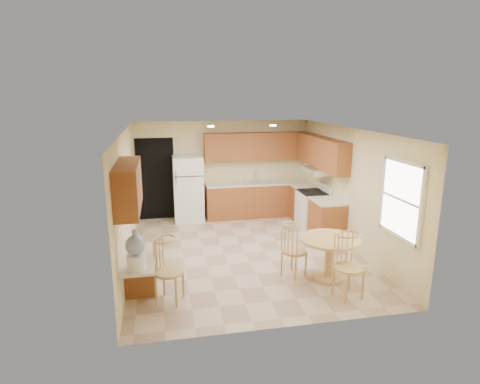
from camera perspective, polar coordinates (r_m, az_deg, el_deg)
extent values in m
plane|color=#C3A98D|center=(8.32, 0.64, -8.63)|extent=(5.50, 5.50, 0.00)
cube|color=white|center=(7.72, 0.69, 8.79)|extent=(4.50, 5.50, 0.02)
cube|color=beige|center=(10.57, -2.43, 3.31)|extent=(4.50, 0.02, 2.50)
cube|color=beige|center=(5.39, 6.78, -7.24)|extent=(4.50, 0.02, 2.50)
cube|color=beige|center=(7.79, -15.75, -1.03)|extent=(0.02, 5.50, 2.50)
cube|color=beige|center=(8.66, 15.39, 0.47)|extent=(0.02, 5.50, 2.50)
cube|color=black|center=(10.47, -11.91, 1.81)|extent=(0.90, 0.02, 2.10)
cube|color=#975226|center=(10.63, 2.53, -1.14)|extent=(2.75, 0.60, 0.87)
cube|color=beige|center=(10.52, 2.56, 1.26)|extent=(2.75, 0.63, 0.04)
cube|color=#975226|center=(10.39, 9.09, -1.65)|extent=(0.60, 0.59, 0.87)
cube|color=beige|center=(10.28, 9.18, 0.79)|extent=(0.63, 0.59, 0.04)
cube|color=#975226|center=(9.10, 12.25, -4.04)|extent=(0.60, 0.80, 0.87)
cube|color=beige|center=(8.97, 12.40, -1.27)|extent=(0.63, 0.80, 0.04)
cube|color=#975226|center=(10.49, 2.44, 6.54)|extent=(2.75, 0.33, 0.70)
cube|color=#975226|center=(9.57, 11.51, 5.58)|extent=(0.33, 2.42, 0.70)
cube|color=#975226|center=(6.09, -15.63, 0.72)|extent=(0.33, 1.40, 0.70)
cube|color=silver|center=(10.51, 2.43, 1.37)|extent=(0.78, 0.44, 0.01)
cube|color=silver|center=(9.58, 10.98, 3.00)|extent=(0.50, 0.76, 0.14)
cube|color=#975226|center=(6.82, -13.92, -11.00)|extent=(0.48, 0.42, 0.72)
cube|color=beige|center=(6.32, -14.26, -9.21)|extent=(0.50, 1.20, 0.04)
cube|color=white|center=(7.04, 22.03, -0.98)|extent=(0.05, 1.00, 1.20)
cube|color=white|center=(6.91, 22.42, 3.99)|extent=(0.05, 1.10, 0.06)
cube|color=white|center=(7.21, 21.52, -5.75)|extent=(0.05, 1.10, 0.06)
cube|color=white|center=(6.62, 24.43, -2.12)|extent=(0.05, 0.06, 1.28)
cube|color=white|center=(7.47, 19.78, 0.03)|extent=(0.05, 0.06, 1.28)
cylinder|color=white|center=(8.81, -4.18, 9.29)|extent=(0.14, 0.14, 0.02)
cylinder|color=white|center=(9.10, 4.73, 9.42)|extent=(0.14, 0.14, 0.02)
cube|color=white|center=(10.21, -7.37, 0.43)|extent=(0.73, 0.68, 1.66)
cube|color=black|center=(9.79, -7.29, 2.20)|extent=(0.72, 0.01, 0.02)
cube|color=silver|center=(9.79, -9.06, 1.55)|extent=(0.03, 0.03, 0.18)
cube|color=silver|center=(9.75, -9.11, 2.67)|extent=(0.03, 0.03, 0.14)
cube|color=white|center=(9.77, 10.29, -2.61)|extent=(0.65, 0.76, 0.90)
cube|color=black|center=(9.65, 10.40, -0.02)|extent=(0.64, 0.75, 0.02)
cube|color=white|center=(9.74, 11.96, 0.60)|extent=(0.06, 0.76, 0.18)
cylinder|color=tan|center=(7.38, 12.37, -11.77)|extent=(0.55, 0.55, 0.06)
cylinder|color=tan|center=(7.24, 12.51, -9.33)|extent=(0.14, 0.14, 0.68)
cylinder|color=tan|center=(7.10, 12.66, -6.57)|extent=(1.03, 1.03, 0.04)
cylinder|color=tan|center=(7.23, 7.70, -8.39)|extent=(0.43, 0.43, 0.04)
cylinder|color=tan|center=(7.40, 6.12, -9.71)|extent=(0.04, 0.04, 0.46)
cylinder|color=tan|center=(7.50, 8.39, -9.48)|extent=(0.04, 0.04, 0.46)
cylinder|color=tan|center=(7.14, 6.86, -10.66)|extent=(0.04, 0.04, 0.46)
cylinder|color=tan|center=(7.23, 9.21, -10.40)|extent=(0.04, 0.04, 0.46)
cylinder|color=tan|center=(6.67, 15.22, -10.40)|extent=(0.46, 0.46, 0.04)
cylinder|color=tan|center=(6.84, 13.21, -11.92)|extent=(0.04, 0.04, 0.49)
cylinder|color=tan|center=(6.98, 15.72, -11.56)|extent=(0.04, 0.04, 0.49)
cylinder|color=tan|center=(6.58, 14.41, -13.10)|extent=(0.04, 0.04, 0.49)
cylinder|color=tan|center=(6.72, 17.00, -12.68)|extent=(0.04, 0.04, 0.49)
cylinder|color=tan|center=(6.42, -10.03, -11.18)|extent=(0.45, 0.45, 0.04)
cylinder|color=tan|center=(6.67, -11.41, -12.56)|extent=(0.04, 0.04, 0.49)
cylinder|color=tan|center=(6.67, -8.56, -12.42)|extent=(0.04, 0.04, 0.49)
cylinder|color=tan|center=(6.38, -11.39, -13.84)|extent=(0.04, 0.04, 0.49)
cylinder|color=tan|center=(6.38, -8.40, -13.69)|extent=(0.04, 0.04, 0.49)
cylinder|color=white|center=(5.88, -14.52, -9.62)|extent=(0.26, 0.26, 0.22)
sphere|color=#8296C9|center=(5.79, -14.68, -7.32)|extent=(0.28, 0.28, 0.28)
cylinder|color=#8296C9|center=(5.73, -14.79, -5.62)|extent=(0.07, 0.07, 0.08)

